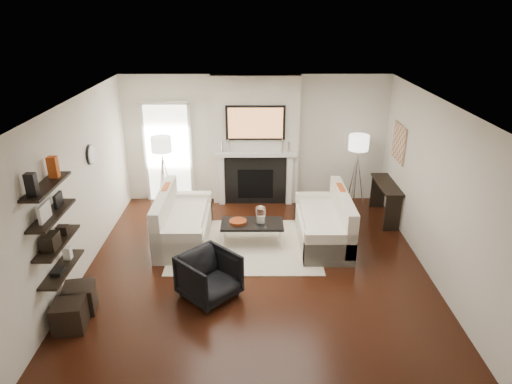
{
  "coord_description": "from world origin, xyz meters",
  "views": [
    {
      "loc": [
        -0.04,
        -6.28,
        4.01
      ],
      "look_at": [
        0.0,
        0.6,
        1.15
      ],
      "focal_mm": 32.0,
      "sensor_mm": 36.0,
      "label": 1
    }
  ],
  "objects_px": {
    "ottoman_near": "(80,298)",
    "lamp_left_shade": "(161,144)",
    "coffee_table": "(252,224)",
    "lamp_right_shade": "(359,143)",
    "loveseat_left_base": "(185,230)",
    "loveseat_right_base": "(322,231)",
    "armchair": "(209,274)"
  },
  "relations": [
    {
      "from": "ottoman_near",
      "to": "lamp_left_shade",
      "type": "bearing_deg",
      "value": 79.32
    },
    {
      "from": "coffee_table",
      "to": "lamp_right_shade",
      "type": "distance_m",
      "value": 2.79
    },
    {
      "from": "lamp_right_shade",
      "to": "ottoman_near",
      "type": "distance_m",
      "value": 5.78
    },
    {
      "from": "loveseat_left_base",
      "to": "lamp_left_shade",
      "type": "xyz_separation_m",
      "value": [
        -0.56,
        1.23,
        1.24
      ]
    },
    {
      "from": "ottoman_near",
      "to": "loveseat_left_base",
      "type": "bearing_deg",
      "value": 60.24
    },
    {
      "from": "coffee_table",
      "to": "lamp_left_shade",
      "type": "bearing_deg",
      "value": 142.1
    },
    {
      "from": "lamp_left_shade",
      "to": "loveseat_right_base",
      "type": "bearing_deg",
      "value": -22.88
    },
    {
      "from": "loveseat_right_base",
      "to": "coffee_table",
      "type": "relative_size",
      "value": 1.64
    },
    {
      "from": "loveseat_left_base",
      "to": "lamp_left_shade",
      "type": "bearing_deg",
      "value": 114.28
    },
    {
      "from": "loveseat_left_base",
      "to": "armchair",
      "type": "relative_size",
      "value": 2.39
    },
    {
      "from": "ottoman_near",
      "to": "loveseat_right_base",
      "type": "bearing_deg",
      "value": 28.55
    },
    {
      "from": "lamp_left_shade",
      "to": "ottoman_near",
      "type": "height_order",
      "value": "lamp_left_shade"
    },
    {
      "from": "loveseat_left_base",
      "to": "ottoman_near",
      "type": "height_order",
      "value": "loveseat_left_base"
    },
    {
      "from": "coffee_table",
      "to": "lamp_right_shade",
      "type": "relative_size",
      "value": 2.75
    },
    {
      "from": "coffee_table",
      "to": "lamp_left_shade",
      "type": "height_order",
      "value": "lamp_left_shade"
    },
    {
      "from": "coffee_table",
      "to": "ottoman_near",
      "type": "distance_m",
      "value": 3.07
    },
    {
      "from": "coffee_table",
      "to": "armchair",
      "type": "bearing_deg",
      "value": -111.47
    },
    {
      "from": "lamp_left_shade",
      "to": "lamp_right_shade",
      "type": "distance_m",
      "value": 3.9
    },
    {
      "from": "loveseat_left_base",
      "to": "coffee_table",
      "type": "xyz_separation_m",
      "value": [
        1.23,
        -0.16,
        0.19
      ]
    },
    {
      "from": "coffee_table",
      "to": "armchair",
      "type": "xyz_separation_m",
      "value": [
        -0.62,
        -1.58,
        -0.02
      ]
    },
    {
      "from": "loveseat_right_base",
      "to": "ottoman_near",
      "type": "relative_size",
      "value": 4.5
    },
    {
      "from": "ottoman_near",
      "to": "armchair",
      "type": "bearing_deg",
      "value": 10.24
    },
    {
      "from": "armchair",
      "to": "lamp_right_shade",
      "type": "xyz_separation_m",
      "value": [
        2.74,
        3.07,
        1.07
      ]
    },
    {
      "from": "armchair",
      "to": "lamp_right_shade",
      "type": "relative_size",
      "value": 1.88
    },
    {
      "from": "armchair",
      "to": "lamp_left_shade",
      "type": "bearing_deg",
      "value": 65.88
    },
    {
      "from": "loveseat_right_base",
      "to": "armchair",
      "type": "distance_m",
      "value": 2.53
    },
    {
      "from": "lamp_left_shade",
      "to": "ottoman_near",
      "type": "xyz_separation_m",
      "value": [
        -0.62,
        -3.29,
        -1.25
      ]
    },
    {
      "from": "loveseat_left_base",
      "to": "lamp_right_shade",
      "type": "height_order",
      "value": "lamp_right_shade"
    },
    {
      "from": "loveseat_left_base",
      "to": "lamp_left_shade",
      "type": "distance_m",
      "value": 1.83
    },
    {
      "from": "loveseat_right_base",
      "to": "lamp_right_shade",
      "type": "bearing_deg",
      "value": 58.62
    },
    {
      "from": "coffee_table",
      "to": "ottoman_near",
      "type": "xyz_separation_m",
      "value": [
        -2.4,
        -1.9,
        -0.2
      ]
    },
    {
      "from": "armchair",
      "to": "coffee_table",
      "type": "bearing_deg",
      "value": 22.99
    }
  ]
}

